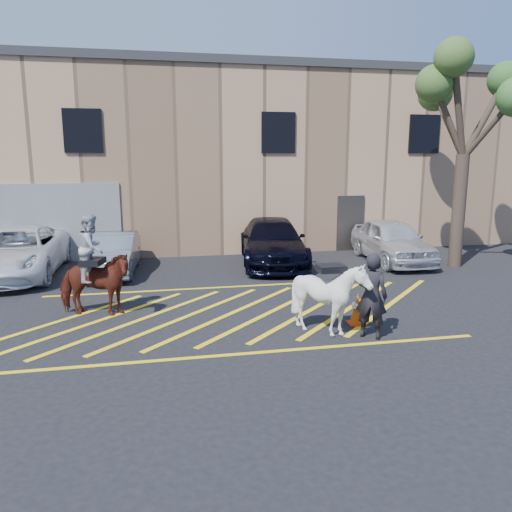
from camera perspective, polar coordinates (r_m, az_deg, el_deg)
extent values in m
plane|color=black|center=(12.39, -3.20, -6.22)|extent=(90.00, 90.00, 0.00)
imported|color=white|center=(17.42, -25.67, 0.40)|extent=(2.66, 5.57, 1.53)
imported|color=gray|center=(16.79, -15.91, 0.29)|extent=(1.63, 3.99, 1.29)
imported|color=black|center=(17.61, 1.87, 1.64)|extent=(2.86, 5.55, 1.54)
imported|color=silver|center=(18.49, 15.25, 1.70)|extent=(2.05, 4.59, 1.53)
imported|color=black|center=(10.61, 13.06, -4.46)|extent=(0.78, 0.73, 1.80)
cube|color=tan|center=(23.75, -7.68, 10.68)|extent=(32.00, 10.00, 7.00)
cube|color=#2D2D30|center=(23.99, -7.93, 19.43)|extent=(32.20, 10.20, 0.30)
cube|color=black|center=(18.81, -19.20, 13.37)|extent=(1.30, 0.08, 1.50)
cube|color=black|center=(19.25, 2.57, 13.91)|extent=(1.30, 0.08, 1.50)
cube|color=black|center=(21.52, 18.68, 13.07)|extent=(1.30, 0.08, 1.50)
cube|color=#38332D|center=(20.35, 10.72, 3.71)|extent=(1.10, 0.08, 2.20)
cube|color=yellow|center=(12.24, -22.99, -7.33)|extent=(4.20, 4.20, 0.01)
cube|color=yellow|center=(12.07, -18.06, -7.24)|extent=(4.20, 4.20, 0.01)
cube|color=yellow|center=(11.99, -13.04, -7.08)|extent=(4.20, 4.20, 0.01)
cube|color=yellow|center=(12.00, -7.99, -6.88)|extent=(4.20, 4.20, 0.01)
cube|color=yellow|center=(12.10, -2.99, -6.62)|extent=(4.20, 4.20, 0.01)
cube|color=yellow|center=(12.30, 1.88, -6.32)|extent=(4.20, 4.20, 0.01)
cube|color=yellow|center=(12.58, 6.56, -5.98)|extent=(4.20, 4.20, 0.01)
cube|color=yellow|center=(12.93, 11.01, -5.63)|extent=(4.20, 4.20, 0.01)
cube|color=yellow|center=(13.36, 15.19, -5.27)|extent=(4.20, 4.20, 0.01)
cube|color=yellow|center=(14.48, -4.50, -3.61)|extent=(9.50, 0.12, 0.01)
cube|color=yellow|center=(9.79, -0.72, -11.05)|extent=(9.50, 0.12, 0.01)
imported|color=#582015|center=(12.36, -18.01, -3.06)|extent=(2.00, 1.29, 1.56)
imported|color=#9B9CA5|center=(12.18, -18.26, 0.88)|extent=(0.78, 0.90, 1.59)
cube|color=black|center=(12.24, -18.17, -0.60)|extent=(0.59, 0.66, 0.14)
imported|color=silver|center=(10.66, 8.45, -4.71)|extent=(1.31, 1.47, 1.62)
cube|color=black|center=(10.50, 8.55, -1.38)|extent=(0.56, 0.46, 0.14)
cube|color=red|center=(11.63, 11.43, -7.56)|extent=(0.40, 0.40, 0.03)
cone|color=#DE5009|center=(11.51, 11.51, -5.84)|extent=(0.32, 0.32, 0.70)
cylinder|color=white|center=(11.50, 11.52, -5.55)|extent=(0.25, 0.25, 0.10)
cylinder|color=#443329|center=(18.32, 22.14, 4.76)|extent=(0.44, 0.44, 3.80)
cylinder|color=#433929|center=(18.83, 24.66, 14.11)|extent=(1.76, 0.51, 2.68)
cylinder|color=#4D392F|center=(18.94, 21.14, 13.84)|extent=(0.33, 1.88, 2.34)
cylinder|color=#483D2C|center=(17.93, 21.19, 14.16)|extent=(1.40, 0.20, 2.39)
cylinder|color=#4B392D|center=(17.85, 25.05, 13.06)|extent=(0.78, 1.62, 1.96)
cylinder|color=#4D3C2F|center=(17.80, 22.14, 15.27)|extent=(1.16, 0.77, 3.11)
sphere|color=#3C662C|center=(19.53, 26.68, 17.58)|extent=(1.20, 1.20, 1.20)
sphere|color=#39662B|center=(19.72, 19.79, 17.03)|extent=(1.20, 1.20, 1.20)
sphere|color=#46682C|center=(17.72, 19.72, 18.04)|extent=(1.20, 1.20, 1.20)
sphere|color=#4C662C|center=(17.51, 21.68, 20.36)|extent=(1.20, 1.20, 1.20)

